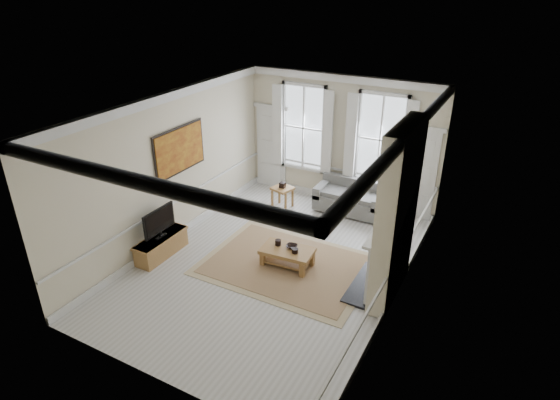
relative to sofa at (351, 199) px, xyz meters
The scene contains 23 objects.
floor 3.18m from the sofa, 100.10° to the right, with size 7.20×7.20×0.00m, color #B7B5AD.
ceiling 4.39m from the sofa, 100.10° to the right, with size 7.20×7.20×0.00m, color white.
back_wall 1.54m from the sofa, 138.45° to the left, with size 5.20×5.20×0.00m, color beige.
left_wall 4.63m from the sofa, 135.41° to the right, with size 7.20×7.20×0.00m, color beige.
right_wall 3.96m from the sofa, 56.65° to the right, with size 7.20×7.20×0.00m, color beige.
window_left 2.27m from the sofa, 164.63° to the left, with size 1.26×0.20×2.20m, color #B2BCC6, non-canonical shape.
window_right 1.68m from the sofa, 41.63° to the left, with size 1.26×0.20×2.20m, color #B2BCC6, non-canonical shape.
door_left 2.76m from the sofa, behind, with size 0.90×0.08×2.30m, color silver.
door_right 1.75m from the sofa, 16.77° to the left, with size 0.90×0.08×2.30m, color silver.
painting 4.52m from the sofa, 137.95° to the right, with size 0.05×1.66×1.06m, color #BC8B20.
chimney_breast 3.71m from the sofa, 57.25° to the right, with size 0.35×1.70×3.38m, color beige.
hearth 3.27m from the sofa, 63.57° to the right, with size 0.55×1.50×0.05m, color black.
fireplace 3.36m from the sofa, 60.50° to the right, with size 0.21×1.45×1.33m.
mirror 3.75m from the sofa, 60.35° to the right, with size 0.06×1.26×1.06m, color gold.
sofa is the anchor object (origin of this frame).
side_table 1.79m from the sofa, 158.45° to the right, with size 0.59×0.59×0.58m.
rug 3.06m from the sofa, 95.22° to the right, with size 3.50×2.60×0.02m, color #99744E.
coffee_table 3.04m from the sofa, 95.22° to the right, with size 1.13×0.72×0.41m.
ceramic_pot_a 3.02m from the sofa, 100.03° to the right, with size 0.13×0.13×0.13m, color black.
ceramic_pot_b 3.08m from the sofa, 91.43° to the right, with size 0.14×0.14×0.10m, color black.
bowl 2.94m from the sofa, 94.43° to the right, with size 0.24×0.24×0.06m, color black.
tv_stand 4.91m from the sofa, 126.13° to the right, with size 0.42×1.30×0.46m, color brown.
tv 4.92m from the sofa, 125.91° to the right, with size 0.08×0.90×0.68m.
Camera 1 is at (4.10, -7.33, 5.61)m, focal length 30.00 mm.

